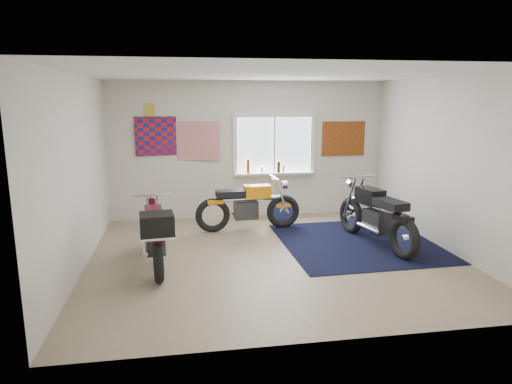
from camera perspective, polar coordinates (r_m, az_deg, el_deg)
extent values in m
plane|color=#9E896B|center=(7.01, 2.24, -8.08)|extent=(5.50, 5.50, 0.00)
plane|color=white|center=(6.61, 2.43, 14.53)|extent=(5.50, 5.50, 0.00)
plane|color=silver|center=(9.12, -0.86, 5.26)|extent=(5.50, 0.00, 5.50)
plane|color=silver|center=(4.31, 9.08, -2.18)|extent=(5.50, 0.00, 5.50)
plane|color=silver|center=(6.69, -21.41, 2.10)|extent=(0.00, 5.00, 5.00)
plane|color=silver|center=(7.72, 22.79, 3.17)|extent=(0.00, 5.00, 5.00)
cube|color=black|center=(7.85, 12.67, -6.14)|extent=(2.56, 2.66, 0.01)
cube|color=white|center=(9.18, 2.26, 5.93)|extent=(1.50, 0.02, 1.10)
cube|color=white|center=(9.13, 2.31, 9.61)|extent=(1.66, 0.06, 0.08)
cube|color=white|center=(9.25, 2.25, 2.28)|extent=(1.66, 0.06, 0.08)
cube|color=white|center=(9.04, -2.66, 5.83)|extent=(0.08, 0.06, 1.10)
cube|color=white|center=(9.36, 7.05, 5.96)|extent=(0.08, 0.06, 1.10)
cube|color=white|center=(9.17, 2.28, 5.92)|extent=(0.04, 0.06, 1.10)
cube|color=white|center=(9.18, 2.32, 2.34)|extent=(1.60, 0.16, 0.04)
cylinder|color=maroon|center=(9.06, -0.99, 3.24)|extent=(0.07, 0.07, 0.28)
cylinder|color=white|center=(9.11, 0.70, 2.78)|extent=(0.06, 0.06, 0.12)
cylinder|color=black|center=(9.17, 2.86, 3.14)|extent=(0.06, 0.06, 0.22)
cylinder|color=gold|center=(9.20, 3.45, 2.91)|extent=(0.05, 0.05, 0.14)
plane|color=red|center=(8.98, -11.71, 6.85)|extent=(1.00, 0.07, 1.00)
plane|color=red|center=(8.97, -7.52, 6.34)|extent=(0.90, 0.09, 0.90)
cube|color=gold|center=(8.96, -13.14, 9.98)|extent=(0.18, 0.02, 0.24)
cube|color=#A54C14|center=(9.57, 10.87, 6.56)|extent=(0.90, 0.03, 0.70)
torus|color=black|center=(8.46, 3.40, -2.43)|extent=(0.63, 0.16, 0.63)
torus|color=black|center=(8.20, -5.43, -2.92)|extent=(0.63, 0.16, 0.63)
cylinder|color=silver|center=(8.46, 3.40, -2.43)|extent=(0.11, 0.10, 0.10)
cylinder|color=silver|center=(8.20, -5.43, -2.92)|extent=(0.11, 0.10, 0.10)
cylinder|color=silver|center=(8.25, -0.95, -0.86)|extent=(1.18, 0.16, 0.08)
cube|color=#292A2C|center=(8.28, -1.26, -2.26)|extent=(0.44, 0.29, 0.32)
cylinder|color=silver|center=(8.45, -1.46, -2.64)|extent=(0.52, 0.10, 0.07)
cube|color=orange|center=(8.25, 0.19, 0.09)|extent=(0.48, 0.27, 0.22)
cube|color=black|center=(8.16, -3.20, -0.20)|extent=(0.53, 0.29, 0.11)
cube|color=orange|center=(8.15, -5.13, -1.19)|extent=(0.29, 0.17, 0.07)
cube|color=orange|center=(8.44, 3.41, -1.69)|extent=(0.27, 0.15, 0.05)
cylinder|color=silver|center=(8.29, 2.33, 1.83)|extent=(0.07, 0.58, 0.03)
cylinder|color=silver|center=(8.36, 3.56, 0.87)|extent=(0.10, 0.15, 0.15)
torus|color=black|center=(8.29, 11.79, -2.87)|extent=(0.26, 0.67, 0.65)
torus|color=black|center=(7.16, 18.03, -5.53)|extent=(0.26, 0.67, 0.65)
cylinder|color=silver|center=(8.29, 11.79, -2.87)|extent=(0.12, 0.13, 0.11)
cylinder|color=silver|center=(7.16, 18.03, -5.53)|extent=(0.12, 0.13, 0.11)
cylinder|color=silver|center=(7.64, 14.80, -1.79)|extent=(0.35, 1.30, 0.09)
cube|color=#292A2C|center=(7.65, 14.93, -3.54)|extent=(0.38, 0.51, 0.35)
cylinder|color=silver|center=(7.58, 13.87, -4.43)|extent=(0.18, 0.57, 0.07)
cube|color=black|center=(7.75, 14.06, -0.46)|extent=(0.37, 0.56, 0.25)
cube|color=black|center=(7.33, 16.48, -1.46)|extent=(0.40, 0.62, 0.12)
cube|color=black|center=(7.12, 17.92, -3.11)|extent=(0.22, 0.34, 0.08)
cube|color=black|center=(8.26, 11.82, -2.04)|extent=(0.20, 0.31, 0.05)
cylinder|color=silver|center=(7.99, 12.72, 1.93)|extent=(0.64, 0.16, 0.04)
cylinder|color=silver|center=(8.19, 11.88, 1.02)|extent=(0.18, 0.13, 0.17)
torus|color=black|center=(7.35, -12.74, -5.02)|extent=(0.18, 0.61, 0.60)
torus|color=black|center=(6.12, -12.13, -8.41)|extent=(0.18, 0.61, 0.60)
cylinder|color=silver|center=(7.35, -12.74, -5.02)|extent=(0.10, 0.11, 0.10)
cylinder|color=silver|center=(6.12, -12.13, -8.41)|extent=(0.10, 0.11, 0.10)
cylinder|color=silver|center=(6.65, -12.57, -4.30)|extent=(0.20, 1.16, 0.08)
cube|color=#292A2C|center=(6.66, -12.47, -6.08)|extent=(0.30, 0.44, 0.31)
cylinder|color=silver|center=(6.69, -13.71, -6.91)|extent=(0.12, 0.51, 0.06)
cube|color=#450B17|center=(6.78, -12.69, -2.87)|extent=(0.29, 0.48, 0.22)
cube|color=black|center=(6.31, -12.46, -4.12)|extent=(0.31, 0.53, 0.11)
cube|color=#450B17|center=(6.08, -12.26, -5.98)|extent=(0.18, 0.29, 0.07)
cube|color=#450B17|center=(7.32, -12.78, -4.19)|extent=(0.16, 0.27, 0.05)
cylinder|color=silver|center=(7.03, -12.91, -0.35)|extent=(0.57, 0.09, 0.03)
cylinder|color=silver|center=(7.24, -12.93, -1.20)|extent=(0.16, 0.11, 0.15)
cube|color=black|center=(5.87, -12.29, -3.98)|extent=(0.45, 0.43, 0.28)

